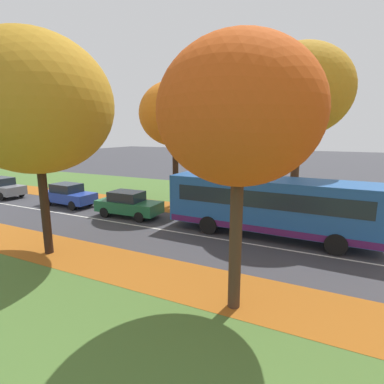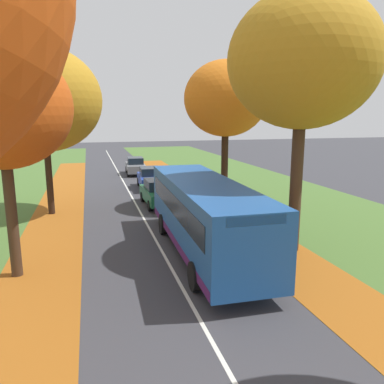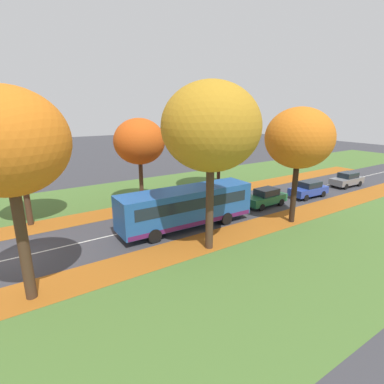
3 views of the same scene
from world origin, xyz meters
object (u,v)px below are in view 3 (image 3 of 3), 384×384
bus (186,206)px  car_blue_following (309,189)px  tree_left_near (139,142)px  car_grey_third_in_line (347,179)px  tree_left_mid (220,131)px  tree_left_nearest (17,134)px  tree_right_mid (299,138)px  car_green_lead (265,197)px  tree_right_near (211,127)px  tree_right_nearest (6,143)px

bus → car_blue_following: (0.13, 14.54, -0.89)m
tree_left_near → bus: (7.02, 0.41, -4.10)m
bus → car_grey_third_in_line: (-0.10, 21.91, -0.89)m
bus → tree_left_mid: bearing=128.5°
tree_left_near → car_blue_following: bearing=64.4°
tree_left_nearest → car_blue_following: size_ratio=2.19×
tree_left_mid → car_grey_third_in_line: 16.08m
tree_right_mid → car_blue_following: size_ratio=2.06×
car_green_lead → car_grey_third_in_line: (0.18, 13.14, 0.00)m
tree_right_mid → car_green_lead: (-3.95, 1.25, -5.70)m
tree_left_mid → car_green_lead: size_ratio=2.18×
tree_right_near → car_grey_third_in_line: (-3.83, 22.58, -6.77)m
tree_left_mid → car_grey_third_in_line: bearing=64.5°
tree_right_near → tree_left_near: bearing=178.6°
tree_right_near → tree_right_mid: (-0.06, 8.19, -1.07)m
tree_left_near → car_green_lead: tree_left_near is taller
tree_left_near → car_blue_following: tree_left_near is taller
tree_right_nearest → tree_right_near: bearing=87.4°
tree_left_near → tree_right_nearest: bearing=-45.3°
car_grey_third_in_line → car_blue_following: bearing=-88.2°
car_green_lead → car_blue_following: size_ratio=0.99×
tree_right_mid → tree_left_nearest: bearing=-122.0°
tree_right_nearest → tree_right_near: tree_right_near is taller
tree_right_nearest → car_grey_third_in_line: bearing=95.9°
tree_right_near → tree_right_mid: bearing=90.4°
tree_right_near → tree_left_nearest: bearing=-140.1°
tree_left_mid → tree_left_near: bearing=-92.8°
tree_left_mid → bus: (6.60, -8.31, -4.69)m
tree_left_near → tree_left_mid: (0.42, 8.71, 0.59)m
tree_right_mid → car_grey_third_in_line: tree_right_mid is taller
bus → car_green_lead: (-0.29, 8.77, -0.89)m
tree_left_mid → bus: tree_left_mid is taller
bus → car_green_lead: bus is taller
tree_left_near → tree_right_near: (10.75, -0.26, 1.78)m
tree_left_nearest → tree_right_near: 14.13m
tree_right_mid → car_green_lead: tree_right_mid is taller
tree_right_nearest → tree_right_mid: 18.36m
tree_left_nearest → tree_left_mid: tree_left_nearest is taller
car_green_lead → car_grey_third_in_line: 13.14m
car_grey_third_in_line → bus: bearing=-89.7°
bus → car_green_lead: 8.82m
tree_right_near → car_green_lead: bearing=113.0°
car_blue_following → car_grey_third_in_line: bearing=91.8°
tree_left_nearest → tree_right_near: tree_right_near is taller
bus → car_grey_third_in_line: bearing=90.3°
bus → tree_right_mid: bearing=64.0°
tree_left_nearest → tree_left_mid: (0.50, 18.04, -0.48)m
tree_right_mid → bus: (-3.66, -7.52, -4.81)m
car_blue_following → tree_left_near: bearing=-115.6°
tree_right_mid → car_blue_following: bearing=116.7°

